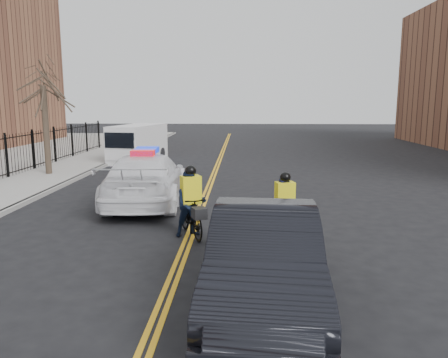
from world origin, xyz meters
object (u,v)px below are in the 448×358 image
at_px(cargo_van, 137,144).
at_px(cyclist_far, 191,209).
at_px(dark_sedan, 265,258).
at_px(cyclist_near, 284,217).
at_px(police_cruiser, 146,179).

relative_size(cargo_van, cyclist_far, 2.79).
bearing_deg(cyclist_far, dark_sedan, -90.20).
height_order(cyclist_near, cyclist_far, cyclist_far).
distance_m(police_cruiser, cyclist_far, 4.11).
relative_size(dark_sedan, cyclist_far, 2.70).
relative_size(cargo_van, cyclist_near, 2.83).
xyz_separation_m(police_cruiser, cyclist_far, (1.94, -3.62, -0.13)).
distance_m(dark_sedan, cyclist_far, 4.18).
bearing_deg(police_cruiser, cyclist_far, 114.31).
distance_m(cargo_van, cyclist_near, 16.23).
bearing_deg(police_cruiser, dark_sedan, 112.01).
relative_size(police_cruiser, dark_sedan, 1.19).
bearing_deg(dark_sedan, police_cruiser, 119.07).
height_order(dark_sedan, cyclist_far, cyclist_far).
relative_size(police_cruiser, cyclist_near, 3.27).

